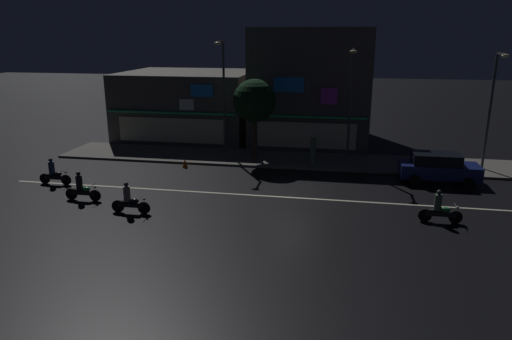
{
  "coord_description": "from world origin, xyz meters",
  "views": [
    {
      "loc": [
        2.32,
        -22.67,
        8.11
      ],
      "look_at": [
        -2.14,
        1.71,
        0.88
      ],
      "focal_mm": 32.85,
      "sensor_mm": 36.0,
      "label": 1
    }
  ],
  "objects": [
    {
      "name": "parked_car_near_kerb",
      "position": [
        7.88,
        4.15,
        0.87
      ],
      "size": [
        4.3,
        1.98,
        1.67
      ],
      "color": "navy",
      "rests_on": "ground"
    },
    {
      "name": "storefront_left_block",
      "position": [
        -0.0,
        13.73,
        4.27
      ],
      "size": [
        8.6,
        8.68,
        8.55
      ],
      "color": "#56514C",
      "rests_on": "ground"
    },
    {
      "name": "streetlamp_mid",
      "position": [
        2.85,
        6.84,
        4.36
      ],
      "size": [
        0.44,
        1.64,
        7.15
      ],
      "color": "#47494C",
      "rests_on": "sidewalk_far"
    },
    {
      "name": "lane_divider_stripe",
      "position": [
        0.0,
        0.0,
        0.01
      ],
      "size": [
        31.27,
        0.16,
        0.01
      ],
      "primitive_type": "cube",
      "color": "beige",
      "rests_on": "ground"
    },
    {
      "name": "ground_plane",
      "position": [
        0.0,
        0.0,
        0.0
      ],
      "size": [
        140.0,
        140.0,
        0.0
      ],
      "primitive_type": "plane",
      "color": "black"
    },
    {
      "name": "pedestrian_on_sidewalk",
      "position": [
        0.7,
        6.29,
        1.02
      ],
      "size": [
        0.37,
        0.37,
        1.9
      ],
      "rotation": [
        0.0,
        0.0,
        2.11
      ],
      "color": "#4C664C",
      "rests_on": "sidewalk_far"
    },
    {
      "name": "traffic_cone",
      "position": [
        -7.19,
        4.45,
        0.28
      ],
      "size": [
        0.36,
        0.36,
        0.55
      ],
      "primitive_type": "cone",
      "color": "orange",
      "rests_on": "ground"
    },
    {
      "name": "motorcycle_following",
      "position": [
        6.85,
        -2.08,
        0.63
      ],
      "size": [
        1.9,
        0.6,
        1.52
      ],
      "rotation": [
        0.0,
        0.0,
        3.14
      ],
      "color": "black",
      "rests_on": "ground"
    },
    {
      "name": "motorcycle_opposite_lane",
      "position": [
        -10.33,
        -2.29,
        0.63
      ],
      "size": [
        1.9,
        0.6,
        1.52
      ],
      "rotation": [
        0.0,
        0.0,
        3.09
      ],
      "color": "black",
      "rests_on": "ground"
    },
    {
      "name": "streetlamp_west",
      "position": [
        -5.51,
        7.93,
        4.58
      ],
      "size": [
        0.44,
        1.64,
        7.58
      ],
      "color": "#47494C",
      "rests_on": "sidewalk_far"
    },
    {
      "name": "sidewalk_far",
      "position": [
        0.0,
        7.33,
        0.07
      ],
      "size": [
        32.92,
        4.27,
        0.14
      ],
      "primitive_type": "cube",
      "color": "#5B5954",
      "rests_on": "ground"
    },
    {
      "name": "motorcycle_trailing_far",
      "position": [
        -13.24,
        -0.16,
        0.63
      ],
      "size": [
        1.9,
        0.6,
        1.52
      ],
      "rotation": [
        0.0,
        0.0,
        3.18
      ],
      "color": "black",
      "rests_on": "ground"
    },
    {
      "name": "motorcycle_lead",
      "position": [
        -7.21,
        -3.5,
        0.63
      ],
      "size": [
        1.9,
        0.6,
        1.52
      ],
      "rotation": [
        0.0,
        0.0,
        3.16
      ],
      "color": "black",
      "rests_on": "ground"
    },
    {
      "name": "storefront_center_block",
      "position": [
        -9.87,
        13.81,
        2.6
      ],
      "size": [
        10.13,
        8.86,
        5.2
      ],
      "color": "#56514C",
      "rests_on": "ground"
    },
    {
      "name": "street_tree",
      "position": [
        -3.19,
        6.99,
        3.95
      ],
      "size": [
        2.79,
        2.79,
        5.22
      ],
      "color": "#473323",
      "rests_on": "sidewalk_far"
    },
    {
      "name": "streetlamp_east",
      "position": [
        11.04,
        6.88,
        4.27
      ],
      "size": [
        0.44,
        1.64,
        6.99
      ],
      "color": "#47494C",
      "rests_on": "sidewalk_far"
    }
  ]
}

